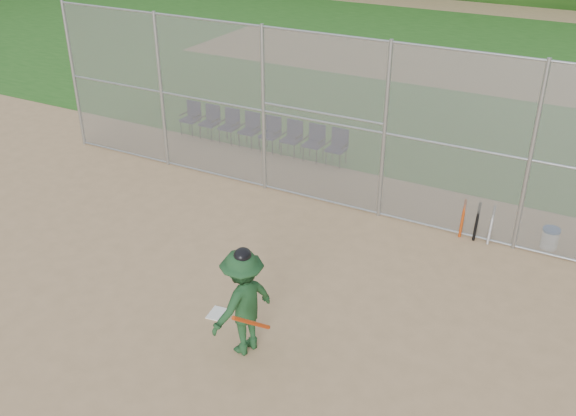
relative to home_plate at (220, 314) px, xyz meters
The scene contains 16 objects.
ground 0.23m from the home_plate, 55.55° to the right, with size 100.00×100.00×0.00m, color tan.
grass_strip 17.81m from the home_plate, 89.58° to the left, with size 100.00×100.00×0.00m, color #27611D.
dirt_patch_far 17.81m from the home_plate, 89.58° to the left, with size 24.00×24.00×0.00m, color tan.
backstop_fence 5.23m from the home_plate, 88.44° to the left, with size 16.09×0.09×4.00m.
home_plate is the anchor object (origin of this frame).
batter_at_plate 1.39m from the home_plate, 32.72° to the right, with size 1.05×1.42×1.95m.
water_cooler 7.04m from the home_plate, 47.25° to the left, with size 0.36×0.36×0.45m.
spare_bats 5.85m from the home_plate, 55.25° to the left, with size 0.66×0.26×0.85m.
chair_0 8.91m from the home_plate, 129.23° to the left, with size 0.54×0.52×0.96m, color #0F1239, non-canonical shape.
chair_1 8.50m from the home_plate, 125.69° to the left, with size 0.54×0.52×0.96m, color #0F1239, non-canonical shape.
chair_2 8.13m from the home_plate, 121.81° to the left, with size 0.54×0.52×0.96m, color #0F1239, non-canonical shape.
chair_3 7.79m from the home_plate, 117.58° to the left, with size 0.54×0.52×0.96m, color #0F1239, non-canonical shape.
chair_4 7.51m from the home_plate, 112.99° to the left, with size 0.54×0.52×0.96m, color #0F1239, non-canonical shape.
chair_5 7.27m from the home_plate, 108.07° to the left, with size 0.54×0.52×0.96m, color #0F1239, non-canonical shape.
chair_6 7.09m from the home_plate, 102.85° to the left, with size 0.54×0.52×0.96m, color #0F1239, non-canonical shape.
chair_7 6.97m from the home_plate, 97.42° to the left, with size 0.54×0.52×0.96m, color #0F1239, non-canonical shape.
Camera 1 is at (5.29, -7.30, 7.02)m, focal length 40.00 mm.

